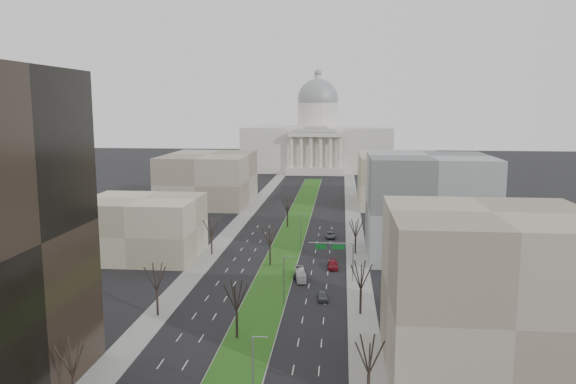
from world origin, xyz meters
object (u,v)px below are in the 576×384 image
Objects in this scene: car_grey_far at (330,235)px; box_van at (300,275)px; car_red at (333,265)px; car_black at (300,273)px; car_grey_near at (322,296)px.

car_grey_far is 38.13m from box_van.
box_van is at bearing -128.99° from car_red.
car_red is at bearing 53.99° from car_black.
car_red is 1.02× the size of car_grey_far.
box_van reaches higher than car_black.
car_grey_far is at bearing 83.37° from car_grey_near.
car_black is at bearing 91.22° from box_van.
box_van is (-6.52, -8.84, 0.27)m from car_red.
car_grey_near is 0.91× the size of car_black.
car_grey_near is 0.82× the size of car_grey_far.
car_black is 0.88× the size of car_red.
car_red is 10.99m from box_van.
car_grey_near is 12.70m from box_van.
box_van is (-5.33, -37.76, 0.32)m from car_grey_far.
car_red reaches higher than car_grey_far.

